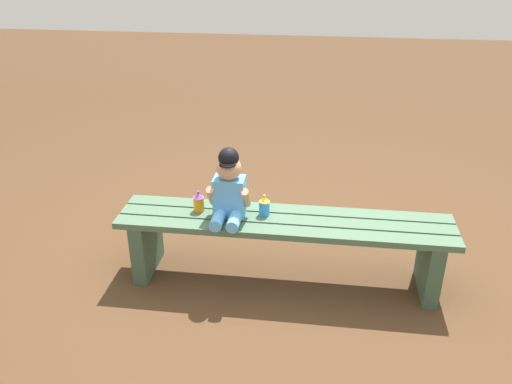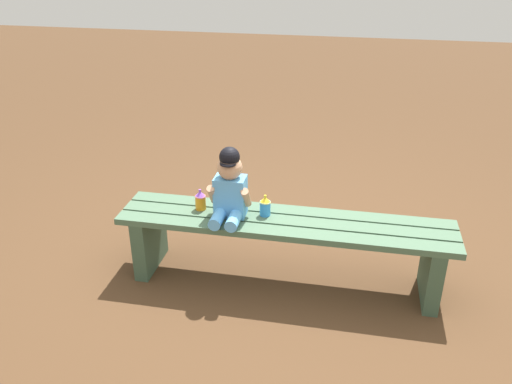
{
  "view_description": "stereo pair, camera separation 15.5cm",
  "coord_description": "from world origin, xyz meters",
  "views": [
    {
      "loc": [
        0.18,
        -2.54,
        1.84
      ],
      "look_at": [
        -0.15,
        -0.05,
        0.59
      ],
      "focal_mm": 36.94,
      "sensor_mm": 36.0,
      "label": 1
    },
    {
      "loc": [
        0.33,
        -2.51,
        1.84
      ],
      "look_at": [
        -0.15,
        -0.05,
        0.59
      ],
      "focal_mm": 36.94,
      "sensor_mm": 36.0,
      "label": 2
    }
  ],
  "objects": [
    {
      "name": "park_bench",
      "position": [
        0.0,
        0.0,
        0.29
      ],
      "size": [
        1.86,
        0.35,
        0.41
      ],
      "color": "#47664C",
      "rests_on": "ground_plane"
    },
    {
      "name": "sippy_cup_left",
      "position": [
        -0.49,
        0.03,
        0.46
      ],
      "size": [
        0.06,
        0.06,
        0.12
      ],
      "color": "orange",
      "rests_on": "park_bench"
    },
    {
      "name": "sippy_cup_right",
      "position": [
        -0.12,
        0.03,
        0.46
      ],
      "size": [
        0.06,
        0.06,
        0.12
      ],
      "color": "#338CE5",
      "rests_on": "park_bench"
    },
    {
      "name": "child_figure",
      "position": [
        -0.31,
        -0.01,
        0.58
      ],
      "size": [
        0.23,
        0.27,
        0.4
      ],
      "color": "#59A5E5",
      "rests_on": "park_bench"
    },
    {
      "name": "ground_plane",
      "position": [
        0.0,
        0.0,
        0.0
      ],
      "size": [
        16.0,
        16.0,
        0.0
      ],
      "primitive_type": "plane",
      "color": "#4C331E"
    }
  ]
}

